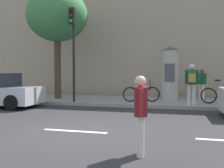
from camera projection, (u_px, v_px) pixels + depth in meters
ground_plane at (75, 131)px, 7.33m from camera, size 80.00×80.00×0.00m
sidewalk_curb at (128, 101)px, 14.07m from camera, size 36.00×4.00×0.15m
lane_markings at (75, 131)px, 7.33m from camera, size 25.80×0.16×0.01m
building_backdrop at (143, 36)px, 18.70m from camera, size 36.00×5.00×8.06m
traffic_light at (73, 39)px, 12.84m from camera, size 0.24×0.45×4.41m
poster_column at (170, 73)px, 13.95m from camera, size 0.92×0.92×2.72m
street_tree at (57, 16)px, 14.52m from camera, size 3.24×3.24×5.80m
pedestrian_in_dark_shirt at (140, 110)px, 5.18m from camera, size 0.32×0.58×1.52m
pedestrian_in_red_top at (201, 81)px, 14.06m from camera, size 0.52×0.52×1.58m
pedestrian_tallest at (192, 81)px, 11.65m from camera, size 0.58×0.40×1.77m
bicycle_leaning at (221, 95)px, 12.04m from camera, size 1.73×0.48×1.09m
bicycle_upright at (141, 94)px, 13.00m from camera, size 1.72×0.53×1.09m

